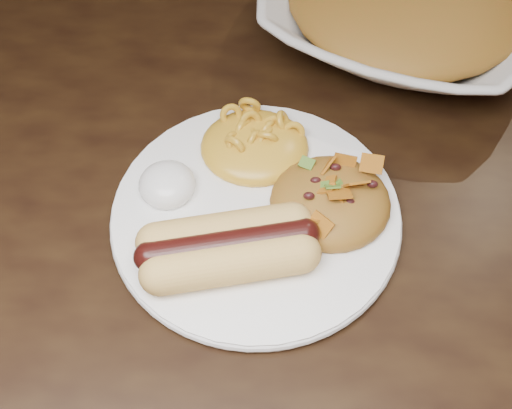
{
  "coord_description": "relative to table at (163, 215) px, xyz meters",
  "views": [
    {
      "loc": [
        0.11,
        -0.39,
        1.24
      ],
      "look_at": [
        0.1,
        -0.06,
        0.77
      ],
      "focal_mm": 50.0,
      "sensor_mm": 36.0,
      "label": 1
    }
  ],
  "objects": [
    {
      "name": "taco_salad",
      "position": [
        0.16,
        -0.06,
        0.12
      ],
      "size": [
        0.1,
        0.09,
        0.04
      ],
      "rotation": [
        0.0,
        0.0,
        -0.31
      ],
      "color": "#CE4621",
      "rests_on": "plate"
    },
    {
      "name": "table",
      "position": [
        0.0,
        0.0,
        0.0
      ],
      "size": [
        1.6,
        0.9,
        0.75
      ],
      "color": "black",
      "rests_on": "floor"
    },
    {
      "name": "sour_cream",
      "position": [
        0.02,
        -0.05,
        0.12
      ],
      "size": [
        0.06,
        0.06,
        0.03
      ],
      "primitive_type": "ellipsoid",
      "rotation": [
        0.0,
        0.0,
        0.41
      ],
      "color": "white",
      "rests_on": "plate"
    },
    {
      "name": "mac_and_cheese",
      "position": [
        0.09,
        0.0,
        0.12
      ],
      "size": [
        0.11,
        0.11,
        0.04
      ],
      "primitive_type": "ellipsoid",
      "rotation": [
        0.0,
        0.0,
        0.28
      ],
      "color": "gold",
      "rests_on": "plate"
    },
    {
      "name": "plate",
      "position": [
        0.1,
        -0.06,
        0.1
      ],
      "size": [
        0.3,
        0.3,
        0.01
      ],
      "primitive_type": "cylinder",
      "rotation": [
        0.0,
        0.0,
        -0.33
      ],
      "color": "white",
      "rests_on": "table"
    },
    {
      "name": "serving_bowl",
      "position": [
        0.23,
        0.17,
        0.13
      ],
      "size": [
        0.35,
        0.35,
        0.07
      ],
      "primitive_type": "imported",
      "rotation": [
        0.0,
        0.0,
        -0.35
      ],
      "color": "silver",
      "rests_on": "table"
    },
    {
      "name": "hotdog",
      "position": [
        0.08,
        -0.11,
        0.12
      ],
      "size": [
        0.12,
        0.09,
        0.03
      ],
      "rotation": [
        0.0,
        0.0,
        0.23
      ],
      "color": "#EFAE63",
      "rests_on": "plate"
    }
  ]
}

